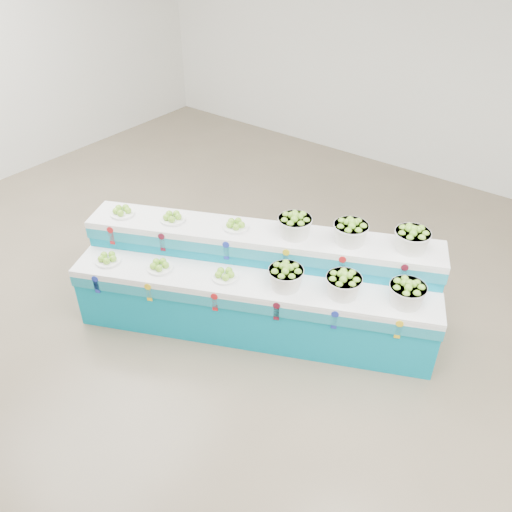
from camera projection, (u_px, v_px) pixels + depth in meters
name	position (u px, v px, depth m)	size (l,w,h in m)	color
ground	(205.00, 333.00, 5.58)	(10.00, 10.00, 0.00)	brown
back_wall	(425.00, 43.00, 7.67)	(10.00, 10.00, 0.00)	silver
display_stand	(256.00, 284.00, 5.44)	(3.69, 0.95, 1.02)	#0489AB
plate_lower_left	(108.00, 258.00, 5.38)	(0.26, 0.26, 0.10)	white
plate_lower_mid	(159.00, 265.00, 5.28)	(0.26, 0.26, 0.10)	white
plate_lower_right	(225.00, 274.00, 5.16)	(0.26, 0.26, 0.10)	white
basket_lower_left	(286.00, 276.00, 5.00)	(0.34, 0.34, 0.24)	silver
basket_lower_mid	(344.00, 284.00, 4.91)	(0.34, 0.34, 0.24)	silver
basket_lower_right	(407.00, 293.00, 4.80)	(0.34, 0.34, 0.24)	silver
plate_upper_left	(122.00, 211.00, 5.57)	(0.26, 0.26, 0.10)	white
plate_upper_mid	(172.00, 217.00, 5.47)	(0.26, 0.26, 0.10)	white
plate_upper_right	(236.00, 224.00, 5.35)	(0.26, 0.26, 0.10)	white
basket_upper_left	(295.00, 225.00, 5.19)	(0.34, 0.34, 0.24)	silver
basket_upper_mid	(351.00, 232.00, 5.10)	(0.34, 0.34, 0.24)	silver
basket_upper_right	(412.00, 239.00, 4.99)	(0.34, 0.34, 0.24)	silver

